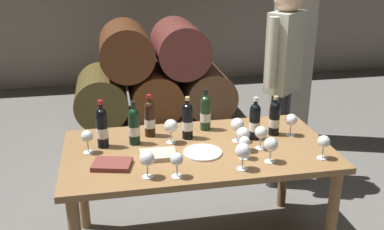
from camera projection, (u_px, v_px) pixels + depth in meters
name	position (u px, v px, depth m)	size (l,w,h in m)	color
barrel_stack	(154.00, 75.00, 5.34)	(1.86, 0.90, 1.15)	#504420
stone_pillar	(295.00, 19.00, 4.37)	(0.32, 0.32, 2.60)	gray
dining_table	(198.00, 161.00, 2.90)	(1.70, 0.90, 0.76)	olive
wine_bottle_0	(255.00, 121.00, 2.96)	(0.07, 0.07, 0.29)	black
wine_bottle_1	(206.00, 112.00, 3.11)	(0.07, 0.07, 0.29)	#19381E
wine_bottle_2	(134.00, 126.00, 2.88)	(0.07, 0.07, 0.29)	black
wine_bottle_3	(150.00, 118.00, 3.01)	(0.07, 0.07, 0.29)	black
wine_bottle_4	(274.00, 118.00, 3.03)	(0.07, 0.07, 0.28)	black
wine_bottle_5	(102.00, 127.00, 2.83)	(0.07, 0.07, 0.31)	black
wine_bottle_6	(187.00, 121.00, 2.97)	(0.07, 0.07, 0.29)	black
wine_glass_0	(177.00, 160.00, 2.47)	(0.07, 0.07, 0.15)	white
wine_glass_1	(324.00, 142.00, 2.69)	(0.08, 0.08, 0.15)	white
wine_glass_2	(243.00, 134.00, 2.79)	(0.08, 0.08, 0.16)	white
wine_glass_3	(147.00, 159.00, 2.46)	(0.09, 0.09, 0.16)	white
wine_glass_4	(171.00, 127.00, 2.90)	(0.09, 0.09, 0.16)	white
wine_glass_5	(87.00, 137.00, 2.76)	(0.07, 0.07, 0.15)	white
wine_glass_6	(237.00, 125.00, 2.92)	(0.09, 0.09, 0.16)	white
wine_glass_7	(243.00, 151.00, 2.55)	(0.09, 0.09, 0.16)	white
wine_glass_8	(291.00, 120.00, 3.02)	(0.08, 0.08, 0.15)	white
wine_glass_9	(244.00, 143.00, 2.69)	(0.07, 0.07, 0.14)	white
wine_glass_10	(271.00, 145.00, 2.64)	(0.08, 0.08, 0.16)	white
wine_glass_11	(261.00, 133.00, 2.82)	(0.08, 0.08, 0.15)	white
tasting_notebook	(158.00, 155.00, 2.74)	(0.22, 0.16, 0.03)	#B2A893
leather_ledger	(112.00, 164.00, 2.62)	(0.22, 0.16, 0.03)	brown
serving_plate	(203.00, 153.00, 2.78)	(0.24, 0.24, 0.01)	white
sommelier_presenting	(284.00, 68.00, 3.61)	(0.39, 0.35, 1.72)	#383842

